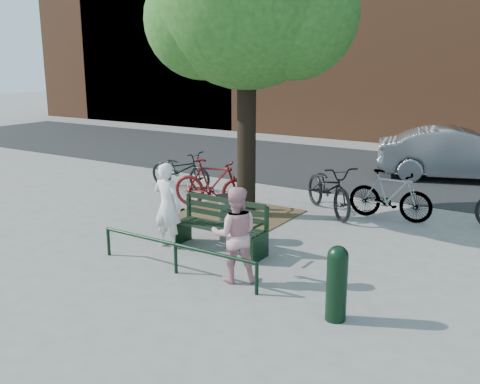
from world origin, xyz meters
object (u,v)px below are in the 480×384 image
Objects in this scene: bollard at (337,281)px; bicycle_c at (329,188)px; person_left at (167,206)px; parked_car at (460,154)px; litter_bin at (229,218)px; park_bench at (221,224)px; person_right at (235,234)px.

bicycle_c is (-2.12, 4.63, 0.02)m from bollard.
parked_car is (3.28, 8.77, -0.04)m from person_left.
parked_car is (2.55, 7.86, 0.30)m from litter_bin.
parked_car is (2.38, 8.38, 0.26)m from park_bench.
bollard is 0.48× the size of bicycle_c.
bicycle_c reaches higher than litter_bin.
parked_car reaches higher than bollard.
person_left is 1.05× the size of person_right.
bollard is at bearing -113.45° from bicycle_c.
parked_car reaches higher than park_bench.
person_left is 1.95m from person_right.
person_right reaches higher than bicycle_c.
litter_bin is at bearing 147.11° from bollard.
bicycle_c is at bearing 73.24° from litter_bin.
parked_car reaches higher than bicycle_c.
person_left is 9.36m from parked_car.
bicycle_c reaches higher than bollard.
park_bench is 8.71m from parked_car.
bicycle_c reaches higher than park_bench.
person_left is at bearing -161.08° from bicycle_c.
person_left reaches higher than bollard.
parked_car is (-0.39, 9.76, 0.19)m from bollard.
person_right is (1.85, -0.62, -0.04)m from person_left.
bollard is at bearing 163.39° from parked_car.
person_left is 3.96m from bicycle_c.
person_right reaches higher than park_bench.
person_right is 1.71× the size of litter_bin.
person_left is at bearing -156.65° from park_bench.
park_bench is at bearing 153.46° from bollard.
person_right is 1.86m from bollard.
person_right is at bearing -53.60° from litter_bin.
bicycle_c is 5.42m from parked_car.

